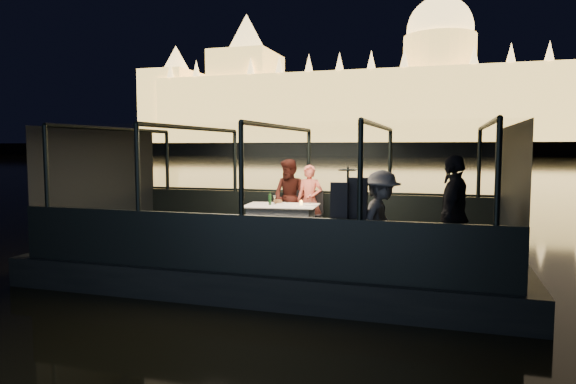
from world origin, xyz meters
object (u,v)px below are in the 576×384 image
(passenger_stripe, at_px, (381,219))
(chair_port_right, at_px, (310,216))
(chair_port_left, at_px, (293,215))
(passenger_dark, at_px, (454,219))
(wine_bottle, at_px, (270,197))
(coat_stand, at_px, (347,217))
(dining_table_central, at_px, (281,224))
(person_man_maroon, at_px, (290,201))
(person_woman_coral, at_px, (310,202))

(passenger_stripe, bearing_deg, chair_port_right, 43.95)
(chair_port_right, bearing_deg, chair_port_left, 158.77)
(chair_port_left, xyz_separation_m, passenger_dark, (3.29, -2.67, 0.40))
(chair_port_left, bearing_deg, wine_bottle, -80.87)
(wine_bottle, bearing_deg, passenger_dark, -26.57)
(coat_stand, height_order, passenger_dark, passenger_dark)
(chair_port_left, bearing_deg, dining_table_central, -66.66)
(chair_port_left, height_order, passenger_dark, passenger_dark)
(chair_port_right, relative_size, passenger_dark, 0.54)
(person_man_maroon, height_order, passenger_stripe, passenger_stripe)
(dining_table_central, bearing_deg, passenger_dark, -28.57)
(person_man_maroon, bearing_deg, wine_bottle, -78.09)
(passenger_stripe, xyz_separation_m, passenger_dark, (1.04, 0.27, 0.00))
(chair_port_left, relative_size, chair_port_right, 0.99)
(dining_table_central, distance_m, wine_bottle, 0.58)
(wine_bottle, bearing_deg, chair_port_right, 51.89)
(dining_table_central, relative_size, person_woman_coral, 0.94)
(dining_table_central, xyz_separation_m, chair_port_left, (-0.02, 0.89, 0.06))
(chair_port_right, height_order, passenger_dark, passenger_dark)
(dining_table_central, xyz_separation_m, passenger_stripe, (2.24, -2.05, 0.47))
(chair_port_right, bearing_deg, coat_stand, -72.49)
(passenger_stripe, bearing_deg, dining_table_central, 58.47)
(person_man_maroon, bearing_deg, passenger_dark, -20.15)
(dining_table_central, distance_m, person_woman_coral, 1.03)
(person_woman_coral, distance_m, person_man_maroon, 0.47)
(coat_stand, height_order, person_man_maroon, coat_stand)
(dining_table_central, relative_size, wine_bottle, 5.34)
(dining_table_central, xyz_separation_m, coat_stand, (1.78, -2.34, 0.51))
(person_man_maroon, relative_size, wine_bottle, 6.14)
(chair_port_right, height_order, coat_stand, coat_stand)
(chair_port_right, height_order, person_man_maroon, person_man_maroon)
(dining_table_central, xyz_separation_m, person_man_maroon, (-0.11, 0.96, 0.36))
(coat_stand, bearing_deg, dining_table_central, 127.25)
(coat_stand, relative_size, person_woman_coral, 1.06)
(chair_port_right, xyz_separation_m, passenger_stripe, (1.83, -2.83, 0.40))
(wine_bottle, bearing_deg, person_man_maroon, 83.08)
(person_woman_coral, bearing_deg, wine_bottle, -123.64)
(coat_stand, bearing_deg, person_man_maroon, 119.82)
(dining_table_central, distance_m, passenger_stripe, 3.07)
(dining_table_central, height_order, person_woman_coral, person_woman_coral)
(person_woman_coral, height_order, wine_bottle, person_woman_coral)
(chair_port_right, xyz_separation_m, passenger_dark, (2.87, -2.56, 0.40))
(person_man_maroon, bearing_deg, chair_port_left, -17.35)
(chair_port_right, height_order, wine_bottle, wine_bottle)
(person_woman_coral, height_order, passenger_stripe, passenger_stripe)
(coat_stand, relative_size, passenger_dark, 0.90)
(chair_port_left, bearing_deg, person_man_maroon, 166.03)
(chair_port_left, bearing_deg, passenger_dark, -16.85)
(person_woman_coral, height_order, passenger_dark, passenger_dark)
(person_woman_coral, bearing_deg, chair_port_right, -69.11)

